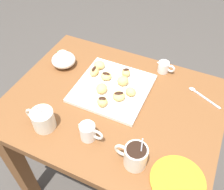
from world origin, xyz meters
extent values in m
plane|color=#423D38|center=(0.00, 0.00, 0.00)|extent=(8.00, 8.00, 0.00)
cube|color=brown|center=(0.00, 0.00, 0.72)|extent=(0.92, 0.72, 0.04)
cube|color=brown|center=(-0.40, -0.30, 0.35)|extent=(0.07, 0.07, 0.71)
cube|color=brown|center=(0.40, -0.30, 0.35)|extent=(0.07, 0.07, 0.71)
cube|color=brown|center=(0.40, 0.30, 0.35)|extent=(0.07, 0.07, 0.71)
cube|color=white|center=(0.03, -0.07, 0.75)|extent=(0.32, 0.32, 0.02)
cylinder|color=silver|center=(-0.19, 0.23, 0.79)|extent=(0.08, 0.08, 0.09)
torus|color=silver|center=(-0.14, 0.23, 0.79)|extent=(0.06, 0.01, 0.06)
cylinder|color=black|center=(-0.19, 0.23, 0.83)|extent=(0.07, 0.07, 0.01)
cylinder|color=silver|center=(-0.21, 0.23, 0.82)|extent=(0.02, 0.04, 0.12)
cylinder|color=silver|center=(0.19, 0.23, 0.78)|extent=(0.09, 0.09, 0.09)
torus|color=silver|center=(0.25, 0.23, 0.79)|extent=(0.06, 0.01, 0.06)
cylinder|color=black|center=(0.19, 0.23, 0.82)|extent=(0.08, 0.08, 0.01)
cylinder|color=silver|center=(0.17, 0.23, 0.82)|extent=(0.03, 0.03, 0.11)
cylinder|color=white|center=(0.01, 0.20, 0.78)|extent=(0.06, 0.06, 0.07)
cone|color=white|center=(0.04, 0.20, 0.80)|extent=(0.02, 0.02, 0.02)
torus|color=white|center=(-0.03, 0.20, 0.78)|extent=(0.05, 0.01, 0.05)
cylinder|color=white|center=(0.01, 0.20, 0.81)|extent=(0.05, 0.05, 0.01)
ellipsoid|color=white|center=(0.33, -0.13, 0.77)|extent=(0.12, 0.12, 0.06)
sphere|color=silver|center=(0.33, -0.13, 0.80)|extent=(0.06, 0.06, 0.06)
ellipsoid|color=green|center=(0.34, -0.13, 0.82)|extent=(0.03, 0.02, 0.01)
cylinder|color=white|center=(-0.14, -0.29, 0.77)|extent=(0.05, 0.05, 0.05)
cone|color=white|center=(-0.11, -0.29, 0.79)|extent=(0.02, 0.02, 0.02)
torus|color=white|center=(-0.17, -0.29, 0.77)|extent=(0.04, 0.01, 0.04)
cylinder|color=black|center=(-0.14, -0.29, 0.79)|extent=(0.04, 0.04, 0.01)
cylinder|color=orange|center=(-0.35, 0.23, 0.75)|extent=(0.19, 0.19, 0.01)
cube|color=silver|center=(-0.36, -0.19, 0.74)|extent=(0.14, 0.07, 0.00)
ellipsoid|color=silver|center=(-0.30, -0.22, 0.75)|extent=(0.03, 0.02, 0.01)
ellipsoid|color=#E5B260|center=(0.08, -0.11, 0.77)|extent=(0.06, 0.06, 0.03)
ellipsoid|color=black|center=(0.08, -0.11, 0.79)|extent=(0.04, 0.02, 0.00)
ellipsoid|color=#E5B260|center=(-0.06, -0.06, 0.78)|extent=(0.05, 0.05, 0.04)
ellipsoid|color=#E5B260|center=(0.15, -0.16, 0.78)|extent=(0.07, 0.07, 0.03)
ellipsoid|color=#E5B260|center=(0.01, -0.17, 0.78)|extent=(0.06, 0.06, 0.03)
ellipsoid|color=black|center=(0.01, -0.17, 0.79)|extent=(0.03, 0.03, 0.00)
ellipsoid|color=#E5B260|center=(-0.02, -0.02, 0.77)|extent=(0.07, 0.07, 0.03)
ellipsoid|color=black|center=(-0.02, -0.02, 0.79)|extent=(0.04, 0.04, 0.00)
ellipsoid|color=#E5B260|center=(0.03, 0.04, 0.78)|extent=(0.06, 0.06, 0.04)
ellipsoid|color=black|center=(0.03, 0.04, 0.80)|extent=(0.04, 0.03, 0.00)
ellipsoid|color=#E5B260|center=(0.00, -0.11, 0.78)|extent=(0.07, 0.07, 0.04)
ellipsoid|color=#E5B260|center=(0.15, -0.11, 0.77)|extent=(0.04, 0.06, 0.03)
ellipsoid|color=black|center=(0.15, -0.11, 0.79)|extent=(0.02, 0.04, 0.00)
ellipsoid|color=#E5B260|center=(0.07, -0.03, 0.78)|extent=(0.06, 0.07, 0.04)
camera|label=1|loc=(-0.30, 0.66, 1.57)|focal=40.61mm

